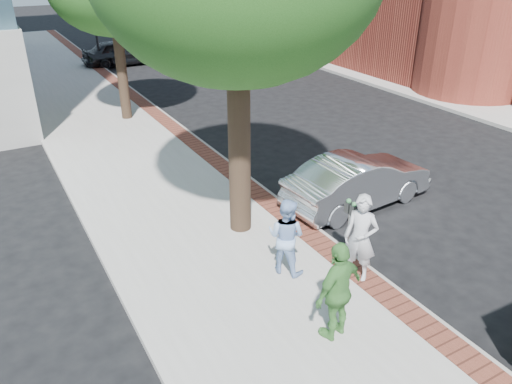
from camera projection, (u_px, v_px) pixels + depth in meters
ground at (303, 263)px, 11.33m from camera, size 120.00×120.00×0.00m
sidewalk at (133, 156)px, 16.87m from camera, size 5.00×60.00×0.15m
brick_strip at (193, 142)px, 17.81m from camera, size 0.60×60.00×0.01m
curb at (202, 143)px, 18.00m from camera, size 0.10×60.00×0.15m
sidewalk_far at (459, 94)px, 23.93m from camera, size 5.00×60.00×0.15m
signal_near at (96, 29)px, 27.87m from camera, size 0.70×0.15×3.80m
signal_far at (273, 16)px, 32.99m from camera, size 0.70×0.15×3.80m
parking_meter at (350, 218)px, 10.76m from camera, size 0.12×0.32×1.47m
person_gray at (360, 238)px, 10.21m from camera, size 0.76×0.83×1.91m
person_officer at (286, 236)px, 10.45m from camera, size 1.00×1.05×1.72m
person_green at (338, 291)px, 8.63m from camera, size 1.21×0.73×1.93m
sedan_silver at (358, 181)px, 13.58m from camera, size 4.45×1.83×1.43m
bg_car at (121, 52)px, 29.57m from camera, size 4.45×1.82×1.51m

